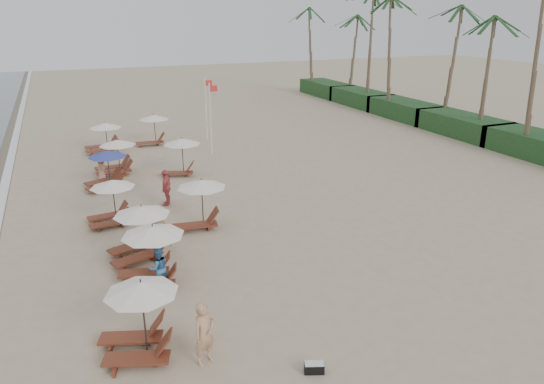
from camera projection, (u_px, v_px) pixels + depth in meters
name	position (u px, v px, depth m)	size (l,w,h in m)	color
ground	(294.00, 261.00, 19.98)	(160.00, 160.00, 0.00)	tan
shrub_hedge	(463.00, 125.00, 40.42)	(3.20, 53.00, 1.60)	#193D1C
palm_row	(469.00, 5.00, 38.11)	(7.00, 52.00, 12.30)	brown
lounger_station_0	(136.00, 320.00, 14.20)	(2.46, 2.30, 2.30)	brown
lounger_station_1	(149.00, 255.00, 17.92)	(2.53, 2.24, 2.25)	brown
lounger_station_2	(137.00, 233.00, 20.00)	(2.66, 2.52, 2.15)	brown
lounger_station_3	(110.00, 202.00, 23.21)	(2.36, 2.05, 2.13)	brown
lounger_station_4	(104.00, 170.00, 28.06)	(2.56, 2.44, 2.14)	brown
lounger_station_5	(114.00, 158.00, 30.62)	(2.60, 2.16, 2.10)	brown
lounger_station_6	(102.00, 138.00, 35.42)	(2.72, 2.26, 2.06)	brown
inland_station_0	(198.00, 201.00, 22.66)	(2.77, 2.24, 2.22)	brown
inland_station_1	(180.00, 152.00, 30.16)	(2.64, 2.24, 2.22)	brown
inland_station_2	(152.00, 127.00, 37.18)	(2.75, 2.24, 2.22)	brown
beachgoer_near	(204.00, 334.00, 13.90)	(0.69, 0.46, 1.90)	tan
beachgoer_mid_a	(159.00, 268.00, 17.86)	(0.75, 0.58, 1.54)	teal
beachgoer_mid_b	(159.00, 238.00, 20.13)	(1.06, 0.61, 1.64)	#906049
beachgoer_far_a	(166.00, 187.00, 25.57)	(1.11, 0.46, 1.89)	#BF4C50
beachgoer_far_b	(101.00, 169.00, 29.21)	(0.74, 0.48, 1.51)	tan
duffel_bag	(314.00, 368.00, 13.76)	(0.61, 0.45, 0.30)	black
flag_pole_near	(211.00, 116.00, 34.29)	(0.60, 0.08, 4.92)	silver
flag_pole_far	(206.00, 106.00, 38.24)	(0.59, 0.08, 4.75)	silver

